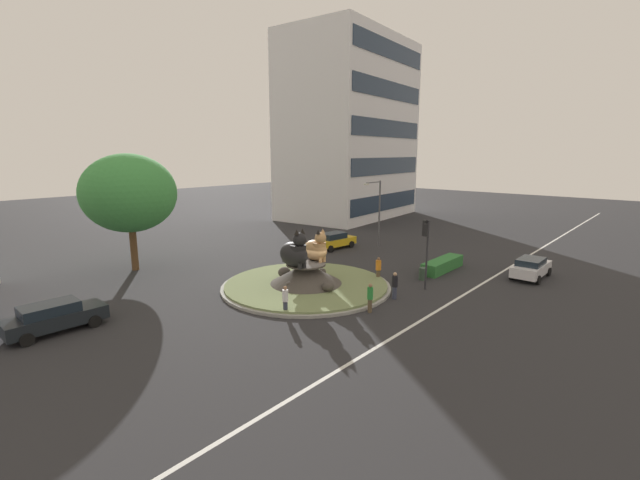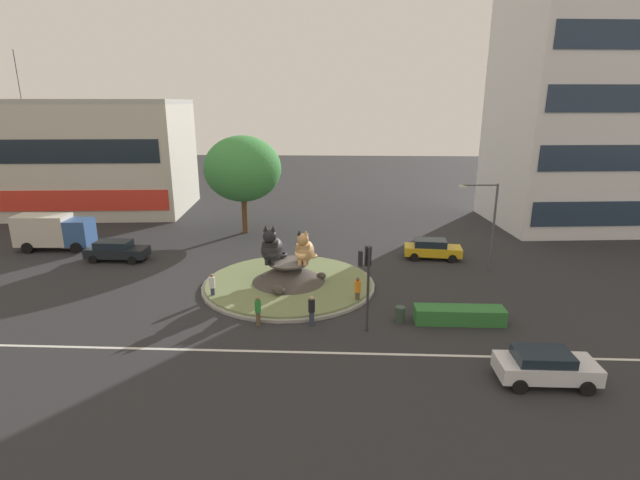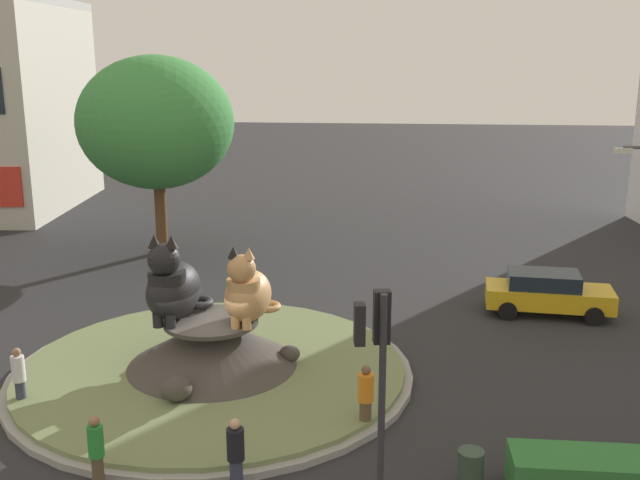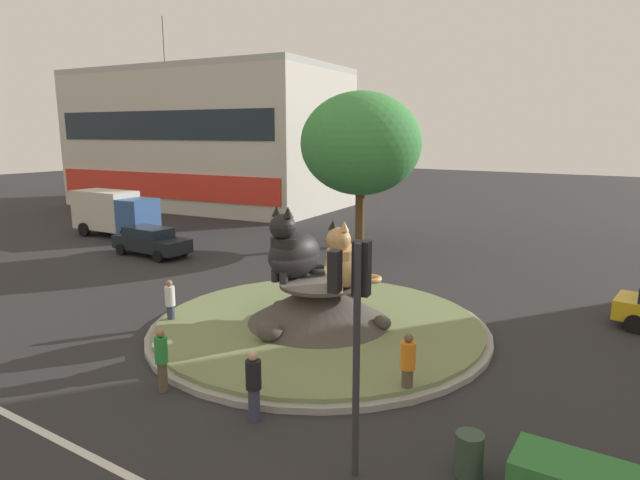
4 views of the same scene
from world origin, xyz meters
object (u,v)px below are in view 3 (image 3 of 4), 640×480
cat_statue_calico (247,293)px  litter_bin (470,470)px  cat_statue_black (172,287)px  pedestrian_white_shirt (19,377)px  pedestrian_green_shirt (96,451)px  traffic_light_mast (378,355)px  pedestrian_orange_shirt (366,397)px  parked_car_right (547,292)px  broadleaf_tree_behind_island (156,123)px  pedestrian_black_shirt (236,455)px

cat_statue_calico → litter_bin: size_ratio=2.58×
cat_statue_black → litter_bin: bearing=61.4°
pedestrian_white_shirt → pedestrian_green_shirt: size_ratio=0.98×
cat_statue_black → traffic_light_mast: bearing=47.8°
pedestrian_orange_shirt → parked_car_right: (6.11, 9.05, -0.10)m
pedestrian_orange_shirt → parked_car_right: bearing=-107.9°
pedestrian_white_shirt → broadleaf_tree_behind_island: bearing=-174.3°
cat_statue_calico → pedestrian_green_shirt: (-2.10, -5.97, -1.60)m
pedestrian_black_shirt → litter_bin: bearing=-24.2°
traffic_light_mast → parked_car_right: traffic_light_mast is taller
traffic_light_mast → pedestrian_green_shirt: (-5.85, 0.32, -2.53)m
pedestrian_black_shirt → pedestrian_green_shirt: 2.94m
pedestrian_green_shirt → cat_statue_black: bearing=92.3°
traffic_light_mast → pedestrian_green_shirt: bearing=77.7°
pedestrian_black_shirt → pedestrian_green_shirt: bearing=151.6°
traffic_light_mast → litter_bin: (2.00, 1.11, -3.00)m
cat_statue_calico → traffic_light_mast: (3.75, -6.29, 0.94)m
cat_statue_black → traffic_light_mast: 8.64m
cat_statue_black → pedestrian_black_shirt: 6.74m
pedestrian_black_shirt → litter_bin: (4.91, 0.63, -0.46)m
cat_statue_black → broadleaf_tree_behind_island: (-4.46, 13.19, 3.38)m
traffic_light_mast → broadleaf_tree_behind_island: broadleaf_tree_behind_island is taller
parked_car_right → litter_bin: bearing=-103.2°
pedestrian_green_shirt → parked_car_right: size_ratio=0.38×
cat_statue_black → broadleaf_tree_behind_island: size_ratio=0.30×
cat_statue_calico → broadleaf_tree_behind_island: size_ratio=0.26×
litter_bin → cat_statue_calico: bearing=138.0°
pedestrian_green_shirt → parked_car_right: (11.66, 12.15, -0.11)m
cat_statue_black → cat_statue_calico: 2.14m
pedestrian_green_shirt → broadleaf_tree_behind_island: bearing=105.2°
traffic_light_mast → pedestrian_orange_shirt: traffic_light_mast is taller
traffic_light_mast → pedestrian_white_shirt: traffic_light_mast is taller
pedestrian_orange_shirt → pedestrian_black_shirt: 3.92m
pedestrian_green_shirt → cat_statue_calico: bearing=72.6°
pedestrian_white_shirt → litter_bin: size_ratio=1.89×
broadleaf_tree_behind_island → pedestrian_green_shirt: 20.31m
broadleaf_tree_behind_island → pedestrian_black_shirt: bearing=-68.6°
cat_statue_calico → pedestrian_green_shirt: bearing=-13.3°
cat_statue_calico → litter_bin: 8.01m
pedestrian_white_shirt → pedestrian_green_shirt: pedestrian_green_shirt is taller
pedestrian_orange_shirt → litter_bin: pedestrian_orange_shirt is taller
broadleaf_tree_behind_island → parked_car_right: bearing=-23.4°
traffic_light_mast → cat_statue_calico: bearing=21.7°
pedestrian_green_shirt → litter_bin: 7.91m
cat_statue_black → pedestrian_black_shirt: (2.98, -5.80, -1.72)m
pedestrian_orange_shirt → litter_bin: 3.30m
broadleaf_tree_behind_island → pedestrian_white_shirt: size_ratio=5.30×
traffic_light_mast → litter_bin: 3.77m
pedestrian_white_shirt → litter_bin: 11.60m
cat_statue_calico → cat_statue_black: bearing=-83.5°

